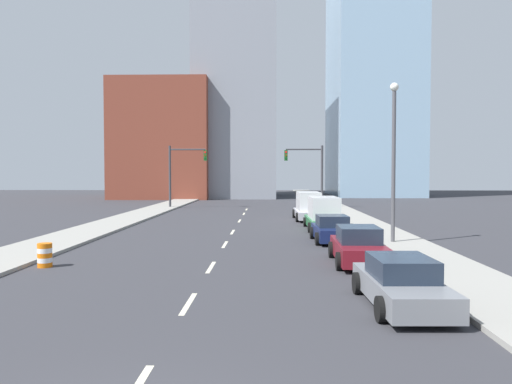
{
  "coord_description": "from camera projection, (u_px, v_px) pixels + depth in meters",
  "views": [
    {
      "loc": [
        2.3,
        -6.24,
        3.73
      ],
      "look_at": [
        1.25,
        33.37,
        2.2
      ],
      "focal_mm": 35.0,
      "sensor_mm": 36.0,
      "label": 1
    }
  ],
  "objects": [
    {
      "name": "sidewalk_left",
      "position": [
        169.0,
        205.0,
        56.13
      ],
      "size": [
        3.36,
        99.03,
        0.15
      ],
      "color": "gray",
      "rests_on": "ground"
    },
    {
      "name": "sidewalk_right",
      "position": [
        329.0,
        205.0,
        55.66
      ],
      "size": [
        3.36,
        99.03,
        0.15
      ],
      "color": "gray",
      "rests_on": "ground"
    },
    {
      "name": "lane_stripe_at_8m",
      "position": [
        189.0,
        303.0,
        14.2
      ],
      "size": [
        0.16,
        2.4,
        0.01
      ],
      "primitive_type": "cube",
      "color": "beige",
      "rests_on": "ground"
    },
    {
      "name": "lane_stripe_at_13m",
      "position": [
        211.0,
        267.0,
        19.67
      ],
      "size": [
        0.16,
        2.4,
        0.01
      ],
      "primitive_type": "cube",
      "color": "beige",
      "rests_on": "ground"
    },
    {
      "name": "lane_stripe_at_19m",
      "position": [
        225.0,
        244.0,
        25.9
      ],
      "size": [
        0.16,
        2.4,
        0.01
      ],
      "primitive_type": "cube",
      "color": "beige",
      "rests_on": "ground"
    },
    {
      "name": "lane_stripe_at_25m",
      "position": [
        233.0,
        232.0,
        31.36
      ],
      "size": [
        0.16,
        2.4,
        0.01
      ],
      "primitive_type": "cube",
      "color": "beige",
      "rests_on": "ground"
    },
    {
      "name": "lane_stripe_at_32m",
      "position": [
        239.0,
        221.0,
        38.58
      ],
      "size": [
        0.16,
        2.4,
        0.01
      ],
      "primitive_type": "cube",
      "color": "beige",
      "rests_on": "ground"
    },
    {
      "name": "lane_stripe_at_39m",
      "position": [
        244.0,
        214.0,
        45.28
      ],
      "size": [
        0.16,
        2.4,
        0.01
      ],
      "primitive_type": "cube",
      "color": "beige",
      "rests_on": "ground"
    },
    {
      "name": "lane_stripe_at_44m",
      "position": [
        247.0,
        209.0,
        50.6
      ],
      "size": [
        0.16,
        2.4,
        0.01
      ],
      "primitive_type": "cube",
      "color": "beige",
      "rests_on": "ground"
    },
    {
      "name": "building_brick_left",
      "position": [
        167.0,
        141.0,
        75.6
      ],
      "size": [
        14.0,
        16.0,
        17.0
      ],
      "color": "brown",
      "rests_on": "ground"
    },
    {
      "name": "building_office_center",
      "position": [
        238.0,
        107.0,
        79.1
      ],
      "size": [
        12.0,
        20.0,
        28.25
      ],
      "color": "gray",
      "rests_on": "ground"
    },
    {
      "name": "building_glass_right",
      "position": [
        372.0,
        75.0,
        82.3
      ],
      "size": [
        13.0,
        20.0,
        39.75
      ],
      "color": "#8CADC6",
      "rests_on": "ground"
    },
    {
      "name": "traffic_signal_left",
      "position": [
        180.0,
        168.0,
        52.46
      ],
      "size": [
        4.06,
        0.35,
        6.58
      ],
      "color": "#38383D",
      "rests_on": "ground"
    },
    {
      "name": "traffic_signal_right",
      "position": [
        312.0,
        168.0,
        52.09
      ],
      "size": [
        4.06,
        0.35,
        6.58
      ],
      "color": "#38383D",
      "rests_on": "ground"
    },
    {
      "name": "traffic_barrel",
      "position": [
        45.0,
        255.0,
        19.69
      ],
      "size": [
        0.56,
        0.56,
        0.95
      ],
      "color": "orange",
      "rests_on": "ground"
    },
    {
      "name": "street_lamp",
      "position": [
        394.0,
        151.0,
        25.77
      ],
      "size": [
        0.44,
        0.44,
        8.37
      ],
      "color": "#4C4C51",
      "rests_on": "ground"
    },
    {
      "name": "sedan_gray",
      "position": [
        401.0,
        284.0,
        13.87
      ],
      "size": [
        2.16,
        4.79,
        1.4
      ],
      "rotation": [
        0.0,
        0.0,
        0.03
      ],
      "color": "slate",
      "rests_on": "ground"
    },
    {
      "name": "sedan_maroon",
      "position": [
        358.0,
        247.0,
        20.42
      ],
      "size": [
        2.21,
        4.7,
        1.54
      ],
      "rotation": [
        0.0,
        0.0,
        -0.02
      ],
      "color": "maroon",
      "rests_on": "ground"
    },
    {
      "name": "sedan_navy",
      "position": [
        332.0,
        230.0,
        26.89
      ],
      "size": [
        2.17,
        4.26,
        1.44
      ],
      "rotation": [
        0.0,
        0.0,
        0.02
      ],
      "color": "#141E47",
      "rests_on": "ground"
    },
    {
      "name": "box_truck_green",
      "position": [
        323.0,
        214.0,
        32.62
      ],
      "size": [
        2.34,
        5.78,
        2.16
      ],
      "rotation": [
        0.0,
        0.0,
        0.01
      ],
      "color": "#1E6033",
      "rests_on": "ground"
    },
    {
      "name": "box_truck_silver",
      "position": [
        308.0,
        207.0,
        39.3
      ],
      "size": [
        2.3,
        5.68,
        2.22
      ],
      "rotation": [
        0.0,
        0.0,
        0.02
      ],
      "color": "#B2B2BC",
      "rests_on": "ground"
    }
  ]
}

